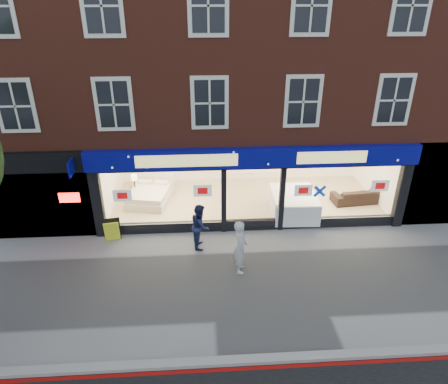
{
  "coord_description": "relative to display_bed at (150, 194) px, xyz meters",
  "views": [
    {
      "loc": [
        -1.85,
        -9.59,
        7.91
      ],
      "look_at": [
        -1.08,
        2.5,
        1.87
      ],
      "focal_mm": 32.0,
      "sensor_mm": 36.0,
      "label": 1
    }
  ],
  "objects": [
    {
      "name": "ground",
      "position": [
        3.99,
        -5.43,
        -0.42
      ],
      "size": [
        120.0,
        120.0,
        0.0
      ],
      "primitive_type": "plane",
      "color": "gray",
      "rests_on": "ground"
    },
    {
      "name": "kerb_line",
      "position": [
        3.99,
        -8.53,
        -0.41
      ],
      "size": [
        60.0,
        0.1,
        0.01
      ],
      "primitive_type": "cube",
      "color": "#8C0A07",
      "rests_on": "ground"
    },
    {
      "name": "kerb_stone",
      "position": [
        3.99,
        -8.33,
        -0.36
      ],
      "size": [
        60.0,
        0.25,
        0.12
      ],
      "primitive_type": "cube",
      "color": "gray",
      "rests_on": "ground"
    },
    {
      "name": "showroom_floor",
      "position": [
        3.99,
        -0.18,
        -0.37
      ],
      "size": [
        11.0,
        4.5,
        0.1
      ],
      "primitive_type": "cube",
      "color": "tan",
      "rests_on": "ground"
    },
    {
      "name": "building",
      "position": [
        3.97,
        1.51,
        6.26
      ],
      "size": [
        19.0,
        8.26,
        10.3
      ],
      "color": "maroon",
      "rests_on": "ground"
    },
    {
      "name": "display_bed",
      "position": [
        0.0,
        0.0,
        0.0
      ],
      "size": [
        1.97,
        2.25,
        1.12
      ],
      "rotation": [
        0.0,
        0.0,
        -0.19
      ],
      "color": "beige",
      "rests_on": "showroom_floor"
    },
    {
      "name": "bedside_table",
      "position": [
        -0.62,
        0.2,
        -0.04
      ],
      "size": [
        0.45,
        0.45,
        0.55
      ],
      "primitive_type": "cube",
      "rotation": [
        0.0,
        0.0,
        -0.01
      ],
      "color": "brown",
      "rests_on": "showroom_floor"
    },
    {
      "name": "mattress_stack",
      "position": [
        5.73,
        -1.43,
        0.11
      ],
      "size": [
        1.77,
        2.2,
        0.84
      ],
      "rotation": [
        0.0,
        0.0,
        -0.04
      ],
      "color": "white",
      "rests_on": "showroom_floor"
    },
    {
      "name": "sofa",
      "position": [
        8.59,
        -0.64,
        -0.02
      ],
      "size": [
        2.11,
        1.0,
        0.6
      ],
      "primitive_type": "imported",
      "rotation": [
        0.0,
        0.0,
        3.24
      ],
      "color": "black",
      "rests_on": "showroom_floor"
    },
    {
      "name": "a_board",
      "position": [
        -1.04,
        -2.77,
        -0.01
      ],
      "size": [
        0.58,
        0.42,
        0.81
      ],
      "primitive_type": "cube",
      "rotation": [
        0.0,
        0.0,
        0.15
      ],
      "color": "yellow",
      "rests_on": "ground"
    },
    {
      "name": "pedestrian_grey",
      "position": [
        3.3,
        -4.79,
        0.48
      ],
      "size": [
        0.43,
        0.65,
        1.79
      ],
      "primitive_type": "imported",
      "rotation": [
        0.0,
        0.0,
        1.57
      ],
      "color": "#B7BABF",
      "rests_on": "ground"
    },
    {
      "name": "pedestrian_blue",
      "position": [
        2.07,
        -3.33,
        0.39
      ],
      "size": [
        0.64,
        0.8,
        1.62
      ],
      "primitive_type": "imported",
      "rotation": [
        0.0,
        0.0,
        1.54
      ],
      "color": "#192048",
      "rests_on": "ground"
    }
  ]
}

